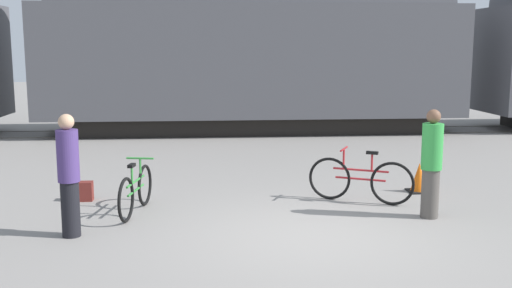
{
  "coord_description": "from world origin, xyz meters",
  "views": [
    {
      "loc": [
        -1.48,
        -8.14,
        2.67
      ],
      "look_at": [
        -0.66,
        1.51,
        1.1
      ],
      "focal_mm": 42.0,
      "sensor_mm": 36.0,
      "label": 1
    }
  ],
  "objects_px": {
    "person_in_purple": "(69,175)",
    "traffic_cone": "(419,179)",
    "freight_train": "(252,43)",
    "bicycle_maroon": "(360,180)",
    "backpack": "(85,191)",
    "bicycle_green": "(136,191)",
    "person_in_green": "(431,164)"
  },
  "relations": [
    {
      "from": "person_in_green",
      "to": "freight_train",
      "type": "bearing_deg",
      "value": -144.61
    },
    {
      "from": "freight_train",
      "to": "person_in_green",
      "type": "bearing_deg",
      "value": -78.4
    },
    {
      "from": "bicycle_green",
      "to": "person_in_green",
      "type": "height_order",
      "value": "person_in_green"
    },
    {
      "from": "freight_train",
      "to": "bicycle_green",
      "type": "distance_m",
      "value": 9.94
    },
    {
      "from": "freight_train",
      "to": "bicycle_maroon",
      "type": "bearing_deg",
      "value": -82.41
    },
    {
      "from": "freight_train",
      "to": "traffic_cone",
      "type": "xyz_separation_m",
      "value": [
        2.47,
        -8.26,
        -2.54
      ]
    },
    {
      "from": "backpack",
      "to": "traffic_cone",
      "type": "relative_size",
      "value": 0.62
    },
    {
      "from": "bicycle_green",
      "to": "backpack",
      "type": "distance_m",
      "value": 1.35
    },
    {
      "from": "freight_train",
      "to": "person_in_purple",
      "type": "bearing_deg",
      "value": -108.08
    },
    {
      "from": "person_in_green",
      "to": "person_in_purple",
      "type": "relative_size",
      "value": 0.98
    },
    {
      "from": "person_in_green",
      "to": "backpack",
      "type": "distance_m",
      "value": 5.89
    },
    {
      "from": "bicycle_maroon",
      "to": "traffic_cone",
      "type": "bearing_deg",
      "value": 26.41
    },
    {
      "from": "bicycle_maroon",
      "to": "freight_train",
      "type": "bearing_deg",
      "value": 97.59
    },
    {
      "from": "bicycle_green",
      "to": "person_in_purple",
      "type": "bearing_deg",
      "value": -124.59
    },
    {
      "from": "bicycle_green",
      "to": "bicycle_maroon",
      "type": "relative_size",
      "value": 1.01
    },
    {
      "from": "person_in_purple",
      "to": "freight_train",
      "type": "bearing_deg",
      "value": 125.96
    },
    {
      "from": "freight_train",
      "to": "bicycle_maroon",
      "type": "relative_size",
      "value": 24.74
    },
    {
      "from": "freight_train",
      "to": "backpack",
      "type": "height_order",
      "value": "freight_train"
    },
    {
      "from": "person_in_green",
      "to": "person_in_purple",
      "type": "distance_m",
      "value": 5.46
    },
    {
      "from": "freight_train",
      "to": "backpack",
      "type": "xyz_separation_m",
      "value": [
        -3.61,
        -8.39,
        -2.63
      ]
    },
    {
      "from": "freight_train",
      "to": "bicycle_green",
      "type": "xyz_separation_m",
      "value": [
        -2.61,
        -9.28,
        -2.43
      ]
    },
    {
      "from": "person_in_purple",
      "to": "bicycle_green",
      "type": "bearing_deg",
      "value": 109.46
    },
    {
      "from": "bicycle_green",
      "to": "bicycle_maroon",
      "type": "bearing_deg",
      "value": 5.7
    },
    {
      "from": "person_in_green",
      "to": "bicycle_maroon",
      "type": "bearing_deg",
      "value": -116.51
    },
    {
      "from": "bicycle_maroon",
      "to": "backpack",
      "type": "relative_size",
      "value": 4.93
    },
    {
      "from": "person_in_purple",
      "to": "traffic_cone",
      "type": "relative_size",
      "value": 3.19
    },
    {
      "from": "traffic_cone",
      "to": "bicycle_maroon",
      "type": "bearing_deg",
      "value": -153.59
    },
    {
      "from": "person_in_purple",
      "to": "traffic_cone",
      "type": "distance_m",
      "value": 6.29
    },
    {
      "from": "person_in_green",
      "to": "traffic_cone",
      "type": "height_order",
      "value": "person_in_green"
    },
    {
      "from": "bicycle_green",
      "to": "traffic_cone",
      "type": "relative_size",
      "value": 3.06
    },
    {
      "from": "bicycle_maroon",
      "to": "backpack",
      "type": "distance_m",
      "value": 4.83
    },
    {
      "from": "bicycle_maroon",
      "to": "traffic_cone",
      "type": "relative_size",
      "value": 3.05
    }
  ]
}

